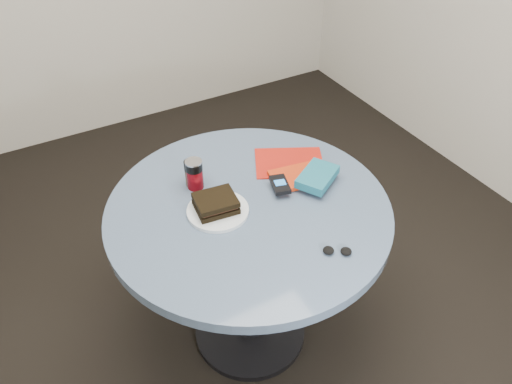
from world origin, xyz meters
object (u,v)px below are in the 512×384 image
plate (218,211)px  sandwich (216,203)px  soda_can (195,174)px  headphones (337,251)px  magazine (289,163)px  red_book (298,177)px  novel (317,177)px  pepper_grinder (191,173)px  table (249,239)px  mp3_player (280,184)px

plate → sandwich: 0.03m
sandwich → soda_can: bearing=92.3°
sandwich → headphones: bearing=-55.6°
magazine → plate: bearing=-134.8°
plate → red_book: 0.34m
plate → novel: (0.38, -0.04, 0.03)m
pepper_grinder → novel: (0.40, -0.22, -0.02)m
table → sandwich: (-0.11, 0.03, 0.20)m
magazine → mp3_player: size_ratio=2.32×
sandwich → soda_can: 0.16m
soda_can → headphones: 0.58m
novel → soda_can: bearing=121.3°
plate → magazine: 0.39m
pepper_grinder → novel: pepper_grinder is taller
red_book → headphones: same height
pepper_grinder → red_book: (0.36, -0.16, -0.04)m
sandwich → magazine: sandwich is taller
magazine → mp3_player: mp3_player is taller
soda_can → mp3_player: soda_can is taller
soda_can → magazine: soda_can is taller
headphones → red_book: bearing=75.8°
pepper_grinder → novel: size_ratio=0.64×
soda_can → red_book: soda_can is taller
pepper_grinder → red_book: size_ratio=0.54×
pepper_grinder → mp3_player: (0.26, -0.19, -0.02)m
magazine → sandwich: bearing=-135.8°
magazine → pepper_grinder: bearing=-162.2°
table → plate: bearing=168.8°
pepper_grinder → magazine: 0.39m
sandwich → table: bearing=-13.6°
headphones → mp3_player: bearing=89.6°
table → pepper_grinder: bearing=121.6°
red_book → novel: (0.04, -0.06, 0.02)m
table → red_book: red_book is taller
plate → magazine: plate is taller
table → soda_can: 0.31m
soda_can → headphones: soda_can is taller
pepper_grinder → headphones: pepper_grinder is taller
plate → soda_can: soda_can is taller
sandwich → soda_can: size_ratio=1.31×
magazine → red_book: 0.11m
sandwich → red_book: bearing=2.4°
plate → mp3_player: (0.25, -0.00, 0.02)m
pepper_grinder → mp3_player: pepper_grinder is taller
magazine → headphones: (-0.12, -0.48, 0.01)m
soda_can → novel: (0.39, -0.21, -0.02)m
mp3_player → headphones: mp3_player is taller
sandwich → headphones: (0.25, -0.36, -0.03)m
magazine → red_book: red_book is taller
plate → sandwich: bearing=120.4°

